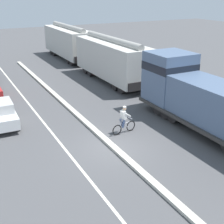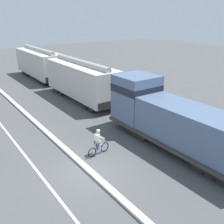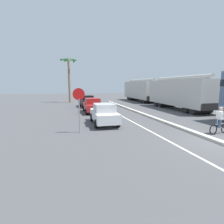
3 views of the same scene
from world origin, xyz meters
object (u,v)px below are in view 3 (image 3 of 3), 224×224
parked_car_black (87,101)px  cyclist (220,121)px  parked_car_white (104,114)px  palm_tree_near (69,71)px  parked_car_red (92,105)px  hopper_car_lead (180,93)px  hopper_car_middle (141,90)px  stop_sign (79,102)px

parked_car_black → cyclist: 17.28m
parked_car_white → palm_tree_near: bearing=96.2°
cyclist → parked_car_red: bearing=120.5°
parked_car_black → hopper_car_lead: bearing=-27.0°
parked_car_red → cyclist: cyclist is taller
parked_car_white → hopper_car_middle: bearing=57.5°
hopper_car_middle → cyclist: 22.63m
hopper_car_middle → parked_car_black: (-10.99, -6.00, -1.26)m
parked_car_white → parked_car_black: same height
hopper_car_middle → parked_car_red: bearing=-134.3°
parked_car_white → stop_sign: bearing=-134.7°
hopper_car_lead → parked_car_red: bearing=178.6°
stop_sign → palm_tree_near: palm_tree_near is taller
hopper_car_lead → parked_car_black: bearing=153.0°
parked_car_white → parked_car_red: same height
hopper_car_lead → parked_car_white: 12.56m
hopper_car_middle → parked_car_white: (-11.08, -17.37, -1.26)m
stop_sign → hopper_car_lead: bearing=30.9°
parked_car_red → palm_tree_near: (-2.05, 12.47, 4.68)m
parked_car_red → parked_car_black: same height
palm_tree_near → cyclist: bearing=-70.1°
hopper_car_middle → parked_car_white: 20.65m
hopper_car_middle → parked_car_black: hopper_car_middle is taller
palm_tree_near → parked_car_black: bearing=-73.5°
palm_tree_near → parked_car_white: bearing=-83.8°
hopper_car_lead → hopper_car_middle: size_ratio=1.00×
parked_car_red → palm_tree_near: 13.48m
parked_car_red → parked_car_white: bearing=-90.2°
hopper_car_lead → palm_tree_near: 18.60m
hopper_car_lead → parked_car_black: hopper_car_lead is taller
parked_car_black → stop_sign: (-2.19, -13.49, 1.21)m
parked_car_black → stop_sign: bearing=-99.2°
hopper_car_lead → cyclist: hopper_car_lead is taller
parked_car_white → parked_car_black: bearing=89.5°
parked_car_black → parked_car_red: bearing=-90.8°
parked_car_red → hopper_car_lead: bearing=-1.4°
parked_car_white → palm_tree_near: 19.21m
parked_car_red → stop_sign: (-2.12, -8.17, 1.21)m
hopper_car_lead → hopper_car_middle: 11.60m
parked_car_white → parked_car_red: 6.05m
parked_car_black → hopper_car_middle: bearing=28.6°
parked_car_black → palm_tree_near: size_ratio=0.55×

